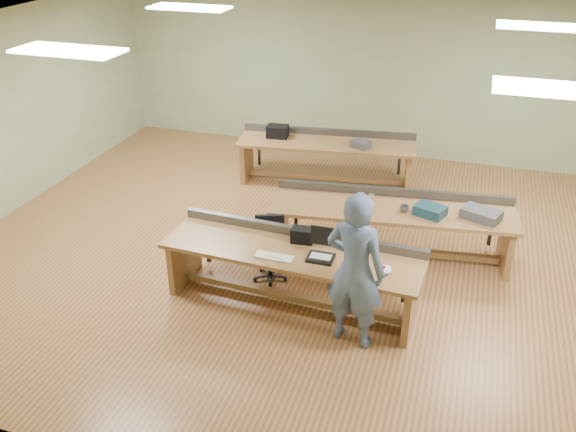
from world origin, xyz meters
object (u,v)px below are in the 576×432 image
object	(u,v)px
person	(355,271)
workbench_mid	(391,219)
workbench_front	(292,263)
mug	(404,209)
camera_bag	(302,235)
parts_bin_teal	(430,210)
workbench_back	(326,152)
parts_bin_grey	(481,214)
laptop_base	(321,258)
task_chair	(270,256)
drinks_can	(371,199)

from	to	relation	value
person	workbench_mid	bearing A→B (deg)	-81.78
workbench_front	mug	bearing A→B (deg)	53.27
camera_bag	parts_bin_teal	xyz separation A→B (m)	(1.40, 1.17, -0.03)
workbench_back	parts_bin_grey	bearing A→B (deg)	-46.86
workbench_back	laptop_base	size ratio (longest dim) A/B	10.11
parts_bin_grey	person	bearing A→B (deg)	-122.49
workbench_back	camera_bag	size ratio (longest dim) A/B	11.48
workbench_back	mug	distance (m)	2.77
laptop_base	parts_bin_teal	world-z (taller)	parts_bin_teal
parts_bin_teal	mug	bearing A→B (deg)	-176.96
task_chair	mug	world-z (taller)	mug
workbench_front	laptop_base	distance (m)	0.44
camera_bag	parts_bin_teal	size ratio (longest dim) A/B	0.72
parts_bin_teal	drinks_can	world-z (taller)	parts_bin_teal
person	parts_bin_grey	size ratio (longest dim) A/B	3.88
laptop_base	parts_bin_teal	bearing A→B (deg)	53.53
task_chair	mug	xyz separation A→B (m)	(1.57, 0.91, 0.49)
task_chair	drinks_can	xyz separation A→B (m)	(1.10, 1.05, 0.51)
workbench_back	parts_bin_teal	world-z (taller)	parts_bin_teal
laptop_base	parts_bin_teal	xyz separation A→B (m)	(1.08, 1.49, 0.05)
workbench_front	person	xyz separation A→B (m)	(0.85, -0.49, 0.36)
workbench_front	task_chair	distance (m)	0.68
workbench_back	mug	xyz separation A→B (m)	(1.62, -2.23, 0.24)
parts_bin_teal	drinks_can	xyz separation A→B (m)	(-0.80, 0.12, -0.00)
camera_bag	mug	size ratio (longest dim) A/B	2.30
camera_bag	parts_bin_grey	distance (m)	2.39
workbench_front	task_chair	size ratio (longest dim) A/B	3.77
workbench_back	camera_bag	xyz separation A→B (m)	(0.56, -3.38, 0.28)
laptop_base	camera_bag	world-z (taller)	camera_bag
workbench_mid	mug	bearing A→B (deg)	-39.67
mug	drinks_can	xyz separation A→B (m)	(-0.47, 0.14, 0.02)
person	mug	distance (m)	1.88
parts_bin_teal	mug	xyz separation A→B (m)	(-0.33, -0.02, -0.02)
camera_bag	task_chair	distance (m)	0.77
camera_bag	task_chair	xyz separation A→B (m)	(-0.50, 0.24, -0.54)
parts_bin_grey	workbench_mid	bearing A→B (deg)	179.93
parts_bin_teal	camera_bag	bearing A→B (deg)	-140.00
person	task_chair	size ratio (longest dim) A/B	2.20
workbench_front	workbench_back	bearing A→B (deg)	100.70
parts_bin_teal	laptop_base	bearing A→B (deg)	-126.00
workbench_front	person	world-z (taller)	person
workbench_front	camera_bag	world-z (taller)	camera_bag
camera_bag	task_chair	world-z (taller)	camera_bag
workbench_back	drinks_can	bearing A→B (deg)	-68.68
camera_bag	parts_bin_teal	bearing A→B (deg)	34.91
drinks_can	task_chair	bearing A→B (deg)	-136.12
parts_bin_teal	drinks_can	distance (m)	0.81
camera_bag	drinks_can	world-z (taller)	camera_bag
camera_bag	parts_bin_grey	xyz separation A→B (m)	(2.03, 1.26, -0.03)
parts_bin_grey	drinks_can	xyz separation A→B (m)	(-1.44, 0.03, -0.00)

